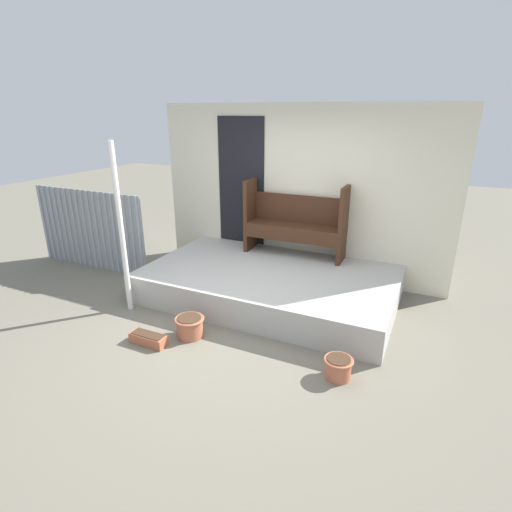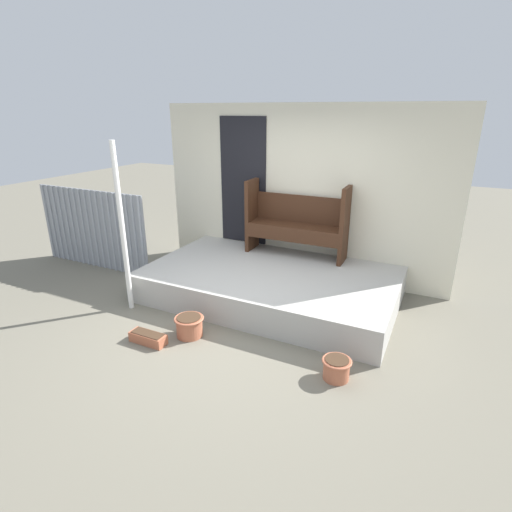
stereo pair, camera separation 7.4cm
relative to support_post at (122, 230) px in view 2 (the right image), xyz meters
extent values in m
plane|color=#706B5B|center=(1.53, 0.11, -1.09)|extent=(24.00, 24.00, 0.00)
cube|color=#B2AFA8|center=(1.54, 1.11, -0.89)|extent=(3.41, 2.01, 0.40)
cube|color=beige|center=(1.54, 2.14, 0.21)|extent=(4.61, 0.06, 2.60)
cube|color=black|center=(0.60, 2.10, 0.33)|extent=(0.80, 0.02, 2.00)
cube|color=gray|center=(-1.59, 0.92, -0.43)|extent=(2.22, 0.02, 1.31)
cylinder|color=#979CA5|center=(-2.64, 0.90, -0.43)|extent=(0.04, 0.04, 1.31)
cylinder|color=#979CA5|center=(-2.51, 0.90, -0.43)|extent=(0.04, 0.04, 1.31)
cylinder|color=#979CA5|center=(-2.39, 0.90, -0.43)|extent=(0.04, 0.04, 1.31)
cylinder|color=#979CA5|center=(-2.27, 0.90, -0.43)|extent=(0.04, 0.04, 1.31)
cylinder|color=#979CA5|center=(-2.14, 0.90, -0.43)|extent=(0.04, 0.04, 1.31)
cylinder|color=#979CA5|center=(-2.02, 0.90, -0.43)|extent=(0.04, 0.04, 1.31)
cylinder|color=#979CA5|center=(-1.90, 0.90, -0.43)|extent=(0.04, 0.04, 1.31)
cylinder|color=#979CA5|center=(-1.77, 0.90, -0.43)|extent=(0.04, 0.04, 1.31)
cylinder|color=#979CA5|center=(-1.65, 0.90, -0.43)|extent=(0.04, 0.04, 1.31)
cylinder|color=#979CA5|center=(-1.53, 0.90, -0.43)|extent=(0.04, 0.04, 1.31)
cylinder|color=#979CA5|center=(-1.40, 0.90, -0.43)|extent=(0.04, 0.04, 1.31)
cylinder|color=#979CA5|center=(-1.28, 0.90, -0.43)|extent=(0.04, 0.04, 1.31)
cylinder|color=#979CA5|center=(-1.16, 0.90, -0.43)|extent=(0.04, 0.04, 1.31)
cylinder|color=#979CA5|center=(-1.03, 0.90, -0.43)|extent=(0.04, 0.04, 1.31)
cylinder|color=#979CA5|center=(-0.91, 0.90, -0.43)|extent=(0.04, 0.04, 1.31)
cylinder|color=#979CA5|center=(-0.79, 0.90, -0.43)|extent=(0.04, 0.04, 1.31)
cylinder|color=#979CA5|center=(-0.66, 0.90, -0.43)|extent=(0.04, 0.04, 1.31)
cylinder|color=#979CA5|center=(-0.54, 0.90, -0.43)|extent=(0.04, 0.04, 1.31)
cylinder|color=white|center=(0.00, 0.00, 0.00)|extent=(0.07, 0.07, 2.17)
cube|color=#422616|center=(0.89, 1.85, -0.13)|extent=(0.07, 0.40, 1.10)
cube|color=#422616|center=(2.34, 1.88, -0.13)|extent=(0.07, 0.40, 1.10)
cube|color=#422616|center=(1.61, 1.87, -0.23)|extent=(1.40, 0.42, 0.04)
cube|color=#422616|center=(1.62, 1.68, -0.33)|extent=(1.40, 0.05, 0.17)
cube|color=#422616|center=(1.61, 2.05, 0.00)|extent=(1.40, 0.06, 0.41)
cylinder|color=#B76647|center=(1.11, -0.24, -0.97)|extent=(0.30, 0.30, 0.24)
torus|color=#B76647|center=(1.11, -0.24, -0.86)|extent=(0.35, 0.35, 0.02)
cylinder|color=#422D1E|center=(1.11, -0.24, -0.85)|extent=(0.28, 0.28, 0.01)
cylinder|color=#B76647|center=(2.88, -0.27, -0.98)|extent=(0.26, 0.26, 0.21)
torus|color=#B76647|center=(2.88, -0.27, -0.89)|extent=(0.30, 0.30, 0.02)
cylinder|color=#422D1E|center=(2.88, -0.27, -0.87)|extent=(0.24, 0.24, 0.01)
cube|color=#B26042|center=(0.78, -0.58, -1.03)|extent=(0.44, 0.16, 0.12)
cube|color=#422D1E|center=(0.78, -0.58, -0.96)|extent=(0.39, 0.14, 0.01)
camera|label=1|loc=(3.55, -3.60, 1.42)|focal=28.00mm
camera|label=2|loc=(3.61, -3.57, 1.42)|focal=28.00mm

